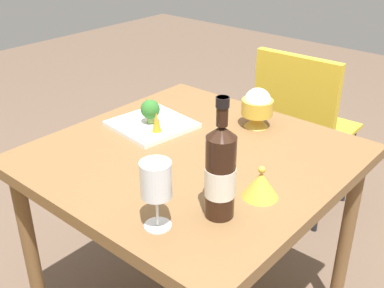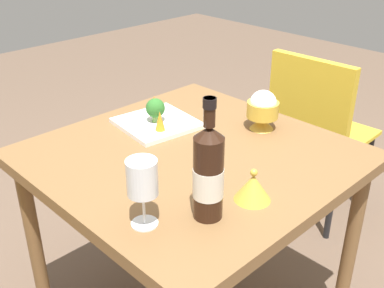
{
  "view_description": "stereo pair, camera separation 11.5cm",
  "coord_description": "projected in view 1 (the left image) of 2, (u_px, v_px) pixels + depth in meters",
  "views": [
    {
      "loc": [
        -0.86,
        1.0,
        1.43
      ],
      "look_at": [
        0.0,
        0.0,
        0.76
      ],
      "focal_mm": 44.12,
      "sensor_mm": 36.0,
      "label": 1
    },
    {
      "loc": [
        -0.95,
        0.92,
        1.43
      ],
      "look_at": [
        0.0,
        0.0,
        0.76
      ],
      "focal_mm": 44.12,
      "sensor_mm": 36.0,
      "label": 2
    }
  ],
  "objects": [
    {
      "name": "wine_bottle",
      "position": [
        220.0,
        172.0,
        1.14
      ],
      "size": [
        0.08,
        0.08,
        0.32
      ],
      "color": "black",
      "rests_on": "dining_table"
    },
    {
      "name": "rice_bowl_lid",
      "position": [
        261.0,
        184.0,
        1.26
      ],
      "size": [
        0.1,
        0.1,
        0.09
      ],
      "color": "gold",
      "rests_on": "dining_table"
    },
    {
      "name": "broccoli_floret",
      "position": [
        150.0,
        110.0,
        1.64
      ],
      "size": [
        0.07,
        0.07,
        0.09
      ],
      "color": "#729E4C",
      "rests_on": "serving_plate"
    },
    {
      "name": "dining_table",
      "position": [
        192.0,
        175.0,
        1.54
      ],
      "size": [
        0.91,
        0.91,
        0.73
      ],
      "color": "brown",
      "rests_on": "ground_plane"
    },
    {
      "name": "rice_bowl",
      "position": [
        257.0,
        107.0,
        1.64
      ],
      "size": [
        0.11,
        0.11,
        0.14
      ],
      "color": "gold",
      "rests_on": "dining_table"
    },
    {
      "name": "chair_near_window",
      "position": [
        300.0,
        118.0,
        2.22
      ],
      "size": [
        0.41,
        0.41,
        0.85
      ],
      "rotation": [
        0.0,
        0.0,
        3.17
      ],
      "color": "gold",
      "rests_on": "ground_plane"
    },
    {
      "name": "wine_glass",
      "position": [
        156.0,
        181.0,
        1.1
      ],
      "size": [
        0.08,
        0.08,
        0.18
      ],
      "color": "white",
      "rests_on": "dining_table"
    },
    {
      "name": "carrot_garnish_left",
      "position": [
        157.0,
        122.0,
        1.58
      ],
      "size": [
        0.03,
        0.03,
        0.07
      ],
      "color": "orange",
      "rests_on": "serving_plate"
    },
    {
      "name": "carrot_garnish_right",
      "position": [
        147.0,
        105.0,
        1.72
      ],
      "size": [
        0.03,
        0.03,
        0.07
      ],
      "color": "orange",
      "rests_on": "serving_plate"
    },
    {
      "name": "serving_plate",
      "position": [
        152.0,
        124.0,
        1.67
      ],
      "size": [
        0.28,
        0.28,
        0.02
      ],
      "rotation": [
        0.0,
        0.0,
        -0.13
      ],
      "color": "white",
      "rests_on": "dining_table"
    }
  ]
}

